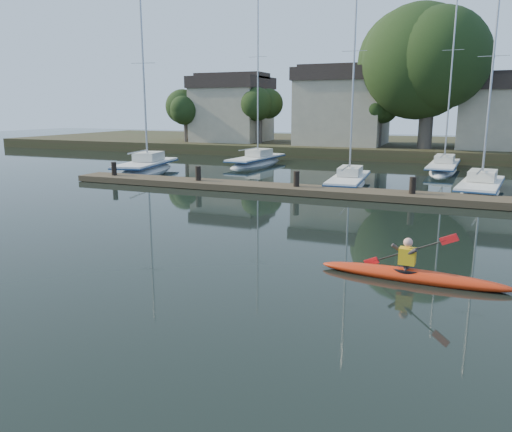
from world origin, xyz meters
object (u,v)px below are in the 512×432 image
at_px(sailboat_0, 147,174).
at_px(sailboat_3, 480,196).
at_px(dock, 352,193).
at_px(sailboat_5, 256,166).
at_px(sailboat_2, 348,188).
at_px(sailboat_6, 443,173).
at_px(kayak, 411,273).

bearing_deg(sailboat_0, sailboat_3, -12.94).
bearing_deg(dock, sailboat_0, 162.42).
bearing_deg(dock, sailboat_5, 129.86).
distance_m(sailboat_2, sailboat_3, 7.21).
relative_size(sailboat_2, sailboat_6, 0.91).
height_order(kayak, sailboat_2, sailboat_2).
relative_size(sailboat_0, sailboat_6, 0.91).
xyz_separation_m(kayak, sailboat_0, (-20.25, 17.18, -0.41)).
relative_size(dock, sailboat_0, 2.55).
height_order(dock, sailboat_5, sailboat_5).
bearing_deg(sailboat_6, sailboat_5, -173.03).
bearing_deg(sailboat_2, sailboat_3, -1.52).
bearing_deg(kayak, sailboat_6, 93.58).
height_order(sailboat_0, sailboat_6, sailboat_6).
bearing_deg(sailboat_3, dock, -139.36).
xyz_separation_m(sailboat_2, sailboat_6, (4.93, 9.79, -0.00)).
relative_size(sailboat_0, sailboat_2, 1.01).
distance_m(kayak, sailboat_6, 25.76).
height_order(sailboat_0, sailboat_2, sailboat_2).
xyz_separation_m(kayak, sailboat_6, (-0.18, 25.76, -0.36)).
relative_size(kayak, sailboat_6, 0.35).
xyz_separation_m(sailboat_5, sailboat_6, (14.43, 1.12, 0.01)).
xyz_separation_m(dock, sailboat_3, (6.22, 4.13, -0.39)).
height_order(sailboat_2, sailboat_6, sailboat_6).
height_order(kayak, dock, kayak).
bearing_deg(sailboat_5, sailboat_3, -22.46).
bearing_deg(sailboat_6, dock, -103.58).
distance_m(sailboat_2, sailboat_5, 12.86).
bearing_deg(dock, kayak, -71.11).
relative_size(dock, sailboat_5, 2.33).
bearing_deg(kayak, sailboat_5, 123.86).
xyz_separation_m(dock, sailboat_6, (3.95, 13.68, -0.37)).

